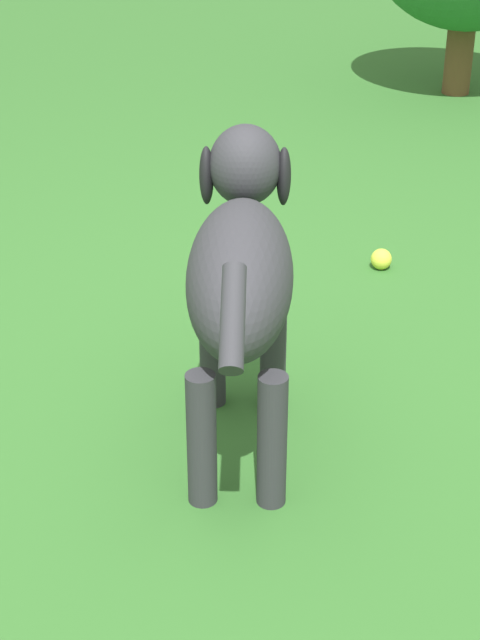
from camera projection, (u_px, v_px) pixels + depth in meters
ground at (220, 422)px, 2.47m from camera, size 14.00×14.00×0.00m
dog at (241, 268)px, 2.22m from camera, size 0.46×0.93×0.66m
tennis_ball_0 at (381, 259)px, 3.20m from camera, size 0.07×0.07×0.07m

